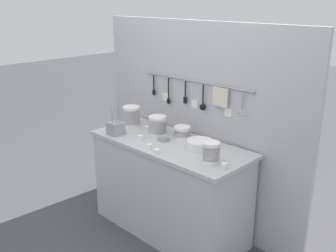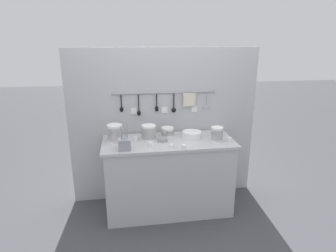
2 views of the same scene
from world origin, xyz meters
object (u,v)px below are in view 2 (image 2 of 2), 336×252
at_px(bowl_stack_nested_right, 115,133).
at_px(plate_stack, 192,134).
at_px(bowl_stack_wide_centre, 167,132).
at_px(cup_beside_plates, 171,146).
at_px(cup_mid_row, 184,147).
at_px(bowl_stack_back_corner, 217,134).
at_px(cup_edge_far, 136,138).
at_px(steel_mixing_bowl, 163,139).
at_px(bowl_stack_tall_left, 149,132).
at_px(cup_front_left, 229,139).
at_px(cutlery_caddy, 124,144).
at_px(cup_centre, 150,144).

relative_size(bowl_stack_nested_right, plate_stack, 0.87).
distance_m(bowl_stack_wide_centre, cup_beside_plates, 0.37).
bearing_deg(cup_mid_row, bowl_stack_back_corner, 22.51).
relative_size(bowl_stack_wide_centre, cup_edge_far, 3.13).
distance_m(bowl_stack_wide_centre, plate_stack, 0.28).
bearing_deg(cup_mid_row, cup_edge_far, 144.85).
bearing_deg(steel_mixing_bowl, bowl_stack_tall_left, 154.65).
bearing_deg(cup_front_left, bowl_stack_back_corner, 172.81).
distance_m(bowl_stack_tall_left, cutlery_caddy, 0.37).
distance_m(steel_mixing_bowl, cup_front_left, 0.73).
relative_size(steel_mixing_bowl, cup_mid_row, 2.37).
bearing_deg(cup_front_left, cup_edge_far, 169.79).
distance_m(cup_edge_far, cup_beside_plates, 0.46).
distance_m(bowl_stack_nested_right, cup_centre, 0.43).
distance_m(steel_mixing_bowl, cup_edge_far, 0.30).
relative_size(bowl_stack_wide_centre, cup_front_left, 3.13).
bearing_deg(cup_mid_row, steel_mixing_bowl, 125.12).
relative_size(plate_stack, steel_mixing_bowl, 2.01).
height_order(cup_edge_far, cup_beside_plates, same).
bearing_deg(steel_mixing_bowl, cutlery_caddy, -155.27).
bearing_deg(cup_beside_plates, plate_stack, 45.06).
relative_size(plate_stack, cup_mid_row, 4.77).
height_order(bowl_stack_tall_left, cup_centre, bowl_stack_tall_left).
relative_size(cup_centre, cup_beside_plates, 1.00).
xyz_separation_m(plate_stack, cup_beside_plates, (-0.29, -0.29, -0.02)).
distance_m(bowl_stack_nested_right, cup_edge_far, 0.23).
xyz_separation_m(steel_mixing_bowl, cup_centre, (-0.15, -0.13, 0.00)).
bearing_deg(bowl_stack_tall_left, plate_stack, -0.05).
relative_size(plate_stack, cup_front_left, 4.77).
bearing_deg(cup_mid_row, cup_beside_plates, 163.05).
height_order(bowl_stack_wide_centre, steel_mixing_bowl, bowl_stack_wide_centre).
bearing_deg(steel_mixing_bowl, cup_front_left, -8.47).
bearing_deg(cup_beside_plates, cup_front_left, 9.60).
bearing_deg(cup_centre, bowl_stack_nested_right, 149.74).
height_order(bowl_stack_back_corner, cup_edge_far, bowl_stack_back_corner).
height_order(bowl_stack_tall_left, cup_beside_plates, bowl_stack_tall_left).
xyz_separation_m(bowl_stack_nested_right, cup_edge_far, (0.22, -0.00, -0.07)).
height_order(bowl_stack_tall_left, steel_mixing_bowl, bowl_stack_tall_left).
height_order(bowl_stack_nested_right, cup_beside_plates, bowl_stack_nested_right).
bearing_deg(cup_beside_plates, cutlery_caddy, 176.40).
bearing_deg(cup_centre, bowl_stack_back_corner, 3.41).
distance_m(bowl_stack_back_corner, cup_mid_row, 0.44).
height_order(bowl_stack_back_corner, plate_stack, bowl_stack_back_corner).
bearing_deg(bowl_stack_tall_left, bowl_stack_back_corner, -12.31).
bearing_deg(bowl_stack_back_corner, cup_edge_far, 169.32).
distance_m(cup_front_left, cup_beside_plates, 0.67).
relative_size(bowl_stack_tall_left, steel_mixing_bowl, 1.58).
bearing_deg(bowl_stack_tall_left, bowl_stack_nested_right, 178.70).
height_order(cutlery_caddy, cup_mid_row, cutlery_caddy).
bearing_deg(bowl_stack_nested_right, cup_front_left, -8.53).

